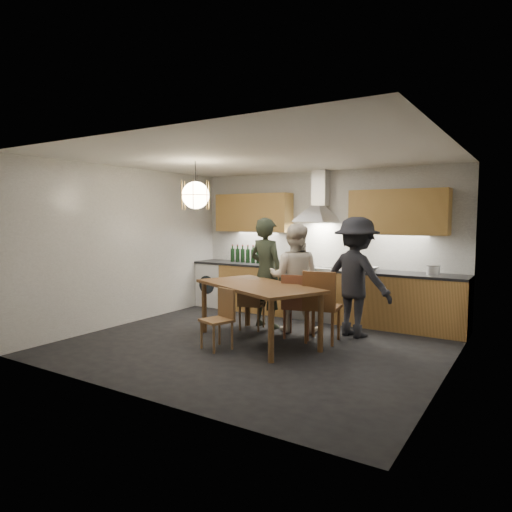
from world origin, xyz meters
The scene contains 17 objects.
ground centered at (0.00, 0.00, 0.00)m, with size 5.00×5.00×0.00m, color black.
room_shell centered at (0.00, 0.00, 1.71)m, with size 5.02×4.52×2.61m.
counter_run centered at (0.02, 1.95, 0.45)m, with size 5.00×0.62×0.90m.
range_stove centered at (0.00, 1.94, 0.44)m, with size 0.90×0.60×0.92m.
wall_fixtures centered at (0.00, 2.07, 1.87)m, with size 4.30×0.54×1.10m.
pendant_lamp centered at (-1.00, -0.10, 2.10)m, with size 0.43×0.43×0.70m.
dining_table centered at (-0.05, 0.11, 0.73)m, with size 2.18×1.69×0.82m.
chair_back_left centered at (-0.50, 0.61, 0.47)m, with size 0.46×0.46×0.83m.
chair_back_mid centered at (0.36, 0.55, 0.54)m, with size 0.51×0.51×0.95m.
chair_back_right centered at (0.75, 0.50, 0.59)m, with size 0.53×0.53×1.04m.
chair_front centered at (-0.30, -0.44, 0.46)m, with size 0.46×0.46×0.81m.
person_left centered at (-0.39, 0.92, 0.89)m, with size 0.65×0.42×1.77m, color black.
person_mid centered at (0.10, 0.93, 0.84)m, with size 0.81×0.63×1.67m, color beige.
person_right centered at (1.03, 1.15, 0.89)m, with size 1.15×0.66×1.78m, color black.
mixing_bowl centered at (0.96, 1.90, 0.94)m, with size 0.31×0.31×0.07m, color #ACACAF.
stock_pot centered at (1.96, 1.96, 0.97)m, with size 0.20×0.20×0.14m, color silver.
wine_bottles centered at (-1.33, 1.99, 1.07)m, with size 1.04×0.08×0.34m.
Camera 1 is at (3.34, -5.34, 1.79)m, focal length 32.00 mm.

